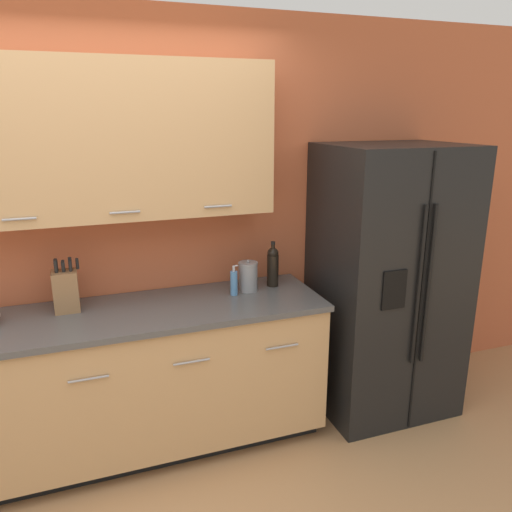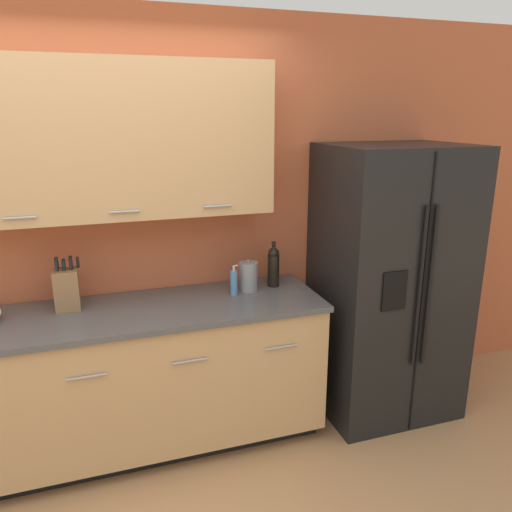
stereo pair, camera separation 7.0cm
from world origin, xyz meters
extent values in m
cube|color=#BC5B38|center=(0.00, 1.37, 1.30)|extent=(10.00, 0.05, 2.60)
cube|color=tan|center=(0.20, 1.18, 1.86)|extent=(1.73, 0.32, 0.86)
cylinder|color=#99999E|center=(-0.32, 1.01, 1.49)|extent=(0.16, 0.01, 0.01)
cylinder|color=#99999E|center=(0.20, 1.01, 1.49)|extent=(0.16, 0.01, 0.01)
cylinder|color=#99999E|center=(0.72, 1.01, 1.49)|extent=(0.16, 0.01, 0.01)
cube|color=black|center=(0.20, 1.06, 0.04)|extent=(2.18, 0.54, 0.09)
cube|color=tan|center=(0.20, 1.02, 0.49)|extent=(2.22, 0.62, 0.79)
cube|color=#4C4C4C|center=(0.20, 1.01, 0.90)|extent=(2.24, 0.64, 0.03)
cylinder|color=#99999E|center=(-0.07, 0.70, 0.70)|extent=(0.20, 0.01, 0.01)
cylinder|color=#99999E|center=(0.47, 0.70, 0.70)|extent=(0.20, 0.01, 0.01)
cylinder|color=#99999E|center=(1.00, 0.70, 0.70)|extent=(0.20, 0.01, 0.01)
cube|color=black|center=(1.87, 0.98, 0.91)|extent=(0.89, 0.71, 1.82)
cube|color=black|center=(1.87, 0.62, 0.91)|extent=(0.01, 0.01, 1.78)
cylinder|color=black|center=(1.84, 0.60, 1.00)|extent=(0.02, 0.02, 1.00)
cylinder|color=black|center=(1.91, 0.60, 1.00)|extent=(0.02, 0.02, 1.00)
cube|color=black|center=(1.67, 0.61, 1.00)|extent=(0.16, 0.01, 0.24)
cube|color=olive|center=(-0.14, 1.14, 1.04)|extent=(0.14, 0.12, 0.24)
cylinder|color=black|center=(-0.18, 1.16, 1.19)|extent=(0.02, 0.03, 0.08)
cylinder|color=black|center=(-0.18, 1.12, 1.19)|extent=(0.02, 0.03, 0.08)
cylinder|color=black|center=(-0.14, 1.16, 1.18)|extent=(0.02, 0.03, 0.06)
cylinder|color=black|center=(-0.14, 1.12, 1.18)|extent=(0.02, 0.03, 0.07)
cylinder|color=black|center=(-0.11, 1.16, 1.19)|extent=(0.02, 0.03, 0.08)
cylinder|color=black|center=(-0.11, 1.12, 1.19)|extent=(0.02, 0.03, 0.07)
cylinder|color=black|center=(-0.07, 1.16, 1.19)|extent=(0.02, 0.03, 0.07)
cylinder|color=black|center=(1.11, 1.14, 1.02)|extent=(0.08, 0.08, 0.21)
sphere|color=black|center=(1.11, 1.14, 1.14)|extent=(0.07, 0.07, 0.07)
cylinder|color=black|center=(1.11, 1.14, 1.16)|extent=(0.02, 0.02, 0.07)
cylinder|color=black|center=(1.11, 1.14, 1.21)|extent=(0.03, 0.03, 0.02)
cylinder|color=#4C7FB2|center=(0.82, 1.06, 0.99)|extent=(0.05, 0.05, 0.15)
cylinder|color=#B2B2B5|center=(0.82, 1.06, 1.09)|extent=(0.02, 0.02, 0.04)
cylinder|color=#B2B2B5|center=(0.84, 1.06, 1.10)|extent=(0.03, 0.01, 0.01)
cylinder|color=gray|center=(0.93, 1.11, 1.00)|extent=(0.12, 0.12, 0.17)
cylinder|color=gray|center=(0.93, 1.11, 1.10)|extent=(0.12, 0.12, 0.01)
sphere|color=gray|center=(0.93, 1.11, 1.11)|extent=(0.02, 0.02, 0.02)
camera|label=1|loc=(-0.03, -1.71, 2.01)|focal=35.00mm
camera|label=2|loc=(0.04, -1.73, 2.01)|focal=35.00mm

